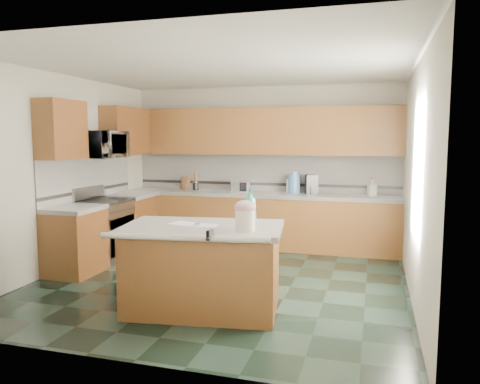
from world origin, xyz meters
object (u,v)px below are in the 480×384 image
(island_top, at_px, (202,228))
(coffee_maker, at_px, (311,184))
(soap_bottle_island, at_px, (250,206))
(treat_jar, at_px, (245,220))
(toaster_oven, at_px, (240,186))
(knife_block, at_px, (185,183))
(island_base, at_px, (203,271))

(island_top, bearing_deg, coffee_maker, 68.94)
(soap_bottle_island, bearing_deg, treat_jar, -101.05)
(treat_jar, xyz_separation_m, soap_bottle_island, (-0.07, 0.44, 0.08))
(soap_bottle_island, xyz_separation_m, toaster_oven, (-0.91, 2.77, -0.09))
(knife_block, distance_m, toaster_oven, 1.01)
(coffee_maker, bearing_deg, toaster_oven, 163.90)
(soap_bottle_island, distance_m, coffee_maker, 2.82)
(island_base, xyz_separation_m, knife_block, (-1.48, 3.08, 0.60))
(island_top, relative_size, toaster_oven, 5.05)
(knife_block, xyz_separation_m, toaster_oven, (1.01, 0.00, -0.02))
(toaster_oven, bearing_deg, treat_jar, -91.12)
(treat_jar, relative_size, coffee_maker, 0.65)
(coffee_maker, bearing_deg, knife_block, 163.25)
(toaster_oven, bearing_deg, island_top, -99.27)
(knife_block, bearing_deg, island_base, -55.93)
(island_base, bearing_deg, soap_bottle_island, 27.21)
(soap_bottle_island, xyz_separation_m, knife_block, (-1.92, 2.77, -0.07))
(knife_block, bearing_deg, coffee_maker, 9.10)
(treat_jar, bearing_deg, island_top, 175.00)
(island_base, distance_m, treat_jar, 0.79)
(knife_block, relative_size, toaster_oven, 0.69)
(treat_jar, distance_m, toaster_oven, 3.36)
(soap_bottle_island, bearing_deg, knife_block, 104.84)
(island_base, relative_size, soap_bottle_island, 4.19)
(island_top, xyz_separation_m, treat_jar, (0.50, -0.14, 0.13))
(island_base, bearing_deg, coffee_maker, 68.94)
(soap_bottle_island, xyz_separation_m, coffee_maker, (0.29, 2.80, -0.03))
(island_top, distance_m, coffee_maker, 3.19)
(island_base, bearing_deg, toaster_oven, 90.93)
(island_top, relative_size, knife_block, 7.32)
(knife_block, distance_m, coffee_maker, 2.21)
(island_top, bearing_deg, knife_block, 107.89)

